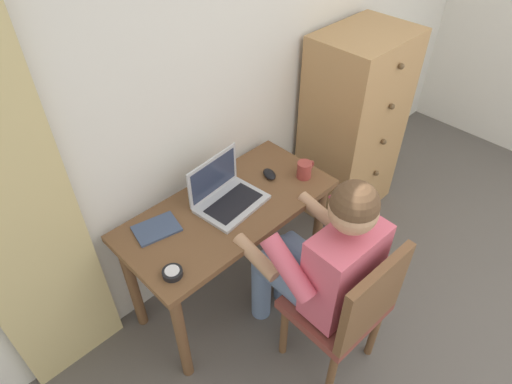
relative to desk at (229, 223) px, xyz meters
name	(u,v)px	position (x,y,z in m)	size (l,w,h in m)	color
wall_back	(257,54)	(0.54, 0.34, 0.65)	(4.80, 0.05, 2.50)	silver
curtain_panel	(4,198)	(-0.86, 0.27, 0.55)	(0.48, 0.03, 2.29)	#CCB77A
desk	(229,223)	(0.00, 0.00, 0.00)	(1.14, 0.54, 0.72)	brown
dresser	(353,127)	(1.16, 0.06, 0.04)	(0.62, 0.48, 1.28)	tan
chair	(347,307)	(0.09, -0.72, -0.10)	(0.44, 0.42, 0.88)	brown
person_seated	(322,259)	(0.10, -0.54, 0.08)	(0.54, 0.60, 1.20)	#6B84AD
laptop	(226,194)	(0.02, 0.04, 0.17)	(0.36, 0.28, 0.24)	#B7BABF
computer_mouse	(269,174)	(0.32, 0.02, 0.14)	(0.06, 0.10, 0.03)	black
desk_clock	(172,273)	(-0.46, -0.15, 0.13)	(0.09, 0.09, 0.03)	black
notebook_pad	(157,229)	(-0.35, 0.12, 0.13)	(0.21, 0.15, 0.01)	#3D4C6B
coffee_mug	(305,170)	(0.46, -0.11, 0.17)	(0.12, 0.08, 0.09)	#9E3D38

